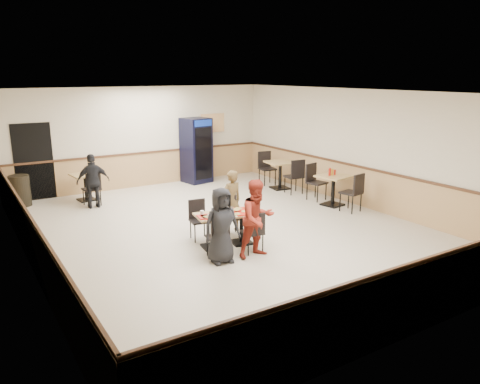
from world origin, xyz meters
TOP-DOWN VIEW (x-y plane):
  - ground at (0.00, 0.00)m, footprint 10.00×10.00m
  - room_shell at (1.78, 2.55)m, footprint 10.00×10.00m
  - main_table at (-0.45, -0.80)m, footprint 1.34×0.82m
  - main_chairs at (-0.50, -0.79)m, footprint 1.33×1.63m
  - diner_woman_left at (-0.97, -1.49)m, footprint 0.73×0.51m
  - diner_woman_right at (-0.26, -1.60)m, footprint 0.74×0.58m
  - diner_man_opposite at (0.07, -0.11)m, footprint 0.53×0.37m
  - lone_diner at (-1.97, 3.37)m, footprint 0.85×0.41m
  - tabletop_clutter at (-0.50, -0.85)m, footprint 1.17×0.60m
  - side_table_near at (3.39, 0.26)m, footprint 0.87×0.87m
  - side_table_near_chair_south at (3.39, -0.38)m, footprint 0.55×0.55m
  - side_table_near_chair_north at (3.39, 0.90)m, footprint 0.55×0.55m
  - side_table_far at (3.31, 2.47)m, footprint 0.87×0.87m
  - side_table_far_chair_south at (3.31, 1.81)m, footprint 0.55×0.55m
  - side_table_far_chair_north at (3.31, 3.12)m, footprint 0.55×0.55m
  - condiment_caddy at (3.36, 0.31)m, footprint 0.23×0.06m
  - back_table at (-1.97, 4.20)m, footprint 0.75×0.75m
  - back_table_chair_lone at (-1.97, 3.61)m, footprint 0.47×0.47m
  - pepsi_cooler at (1.60, 4.59)m, footprint 0.88×0.89m
  - trash_bin at (-3.57, 4.55)m, footprint 0.52×0.52m

SIDE VIEW (x-z plane):
  - ground at x=0.00m, z-range 0.00..0.00m
  - trash_bin at x=-3.57m, z-range 0.00..0.81m
  - main_chairs at x=-0.50m, z-range 0.00..0.85m
  - main_table at x=-0.45m, z-range 0.11..0.78m
  - back_table_chair_lone at x=-1.97m, z-range 0.00..0.93m
  - back_table at x=-1.97m, z-range 0.12..0.86m
  - side_table_near_chair_south at x=3.39m, z-range 0.00..1.02m
  - side_table_near_chair_north at x=3.39m, z-range 0.00..1.02m
  - side_table_far_chair_south at x=3.31m, z-range 0.00..1.04m
  - side_table_far_chair_north at x=3.31m, z-range 0.00..1.04m
  - side_table_near at x=3.39m, z-range 0.13..0.93m
  - side_table_far at x=3.31m, z-range 0.14..0.96m
  - room_shell at x=1.78m, z-range -4.42..5.58m
  - diner_man_opposite at x=0.07m, z-range 0.00..1.37m
  - tabletop_clutter at x=-0.50m, z-range 0.63..0.75m
  - lone_diner at x=-1.97m, z-range 0.00..1.40m
  - diner_woman_left at x=-0.97m, z-range 0.00..1.41m
  - diner_woman_right at x=-0.26m, z-range 0.00..1.49m
  - condiment_caddy at x=3.36m, z-range 0.79..0.99m
  - pepsi_cooler at x=1.60m, z-range 0.00..2.03m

